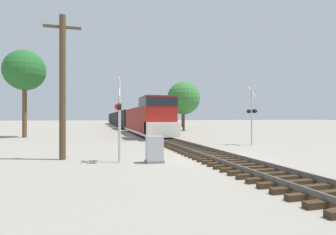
# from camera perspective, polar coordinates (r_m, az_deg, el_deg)

# --- Properties ---
(ground_plane) EXTENTS (400.00, 400.00, 0.00)m
(ground_plane) POSITION_cam_1_polar(r_m,az_deg,el_deg) (13.94, 10.05, -8.70)
(ground_plane) COLOR gray
(rail_track_bed) EXTENTS (2.60, 160.00, 0.31)m
(rail_track_bed) POSITION_cam_1_polar(r_m,az_deg,el_deg) (13.92, 10.05, -8.15)
(rail_track_bed) COLOR #382819
(rail_track_bed) RESTS_ON ground
(freight_train) EXTENTS (3.09, 76.27, 4.20)m
(freight_train) POSITION_cam_1_polar(r_m,az_deg,el_deg) (59.89, -9.72, -0.31)
(freight_train) COLOR maroon
(freight_train) RESTS_ON ground
(crossing_signal_near) EXTENTS (0.39, 1.01, 3.95)m
(crossing_signal_near) POSITION_cam_1_polar(r_m,az_deg,el_deg) (12.51, -10.64, 1.21)
(crossing_signal_near) COLOR #B7B7BC
(crossing_signal_near) RESTS_ON ground
(crossing_signal_far) EXTENTS (0.37, 1.01, 4.55)m
(crossing_signal_far) POSITION_cam_1_polar(r_m,az_deg,el_deg) (21.13, 17.81, 1.09)
(crossing_signal_far) COLOR #B7B7BC
(crossing_signal_far) RESTS_ON ground
(relay_cabinet) EXTENTS (0.83, 0.60, 1.24)m
(relay_cabinet) POSITION_cam_1_polar(r_m,az_deg,el_deg) (12.29, -2.96, -6.99)
(relay_cabinet) COLOR slate
(relay_cabinet) RESTS_ON ground
(utility_pole) EXTENTS (1.80, 0.31, 7.24)m
(utility_pole) POSITION_cam_1_polar(r_m,az_deg,el_deg) (14.22, -21.98, 6.54)
(utility_pole) COLOR #4C3A23
(utility_pole) RESTS_ON ground
(tree_far_right) EXTENTS (4.25, 4.25, 9.26)m
(tree_far_right) POSITION_cam_1_polar(r_m,az_deg,el_deg) (32.08, -28.76, 8.89)
(tree_far_right) COLOR brown
(tree_far_right) RESTS_ON ground
(tree_mid_background) EXTENTS (5.38, 5.38, 8.02)m
(tree_mid_background) POSITION_cam_1_polar(r_m,az_deg,el_deg) (42.95, 3.43, 4.25)
(tree_mid_background) COLOR brown
(tree_mid_background) RESTS_ON ground
(tree_deep_background) EXTENTS (5.40, 5.40, 8.40)m
(tree_deep_background) POSITION_cam_1_polar(r_m,az_deg,el_deg) (59.99, 3.18, 3.37)
(tree_deep_background) COLOR brown
(tree_deep_background) RESTS_ON ground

